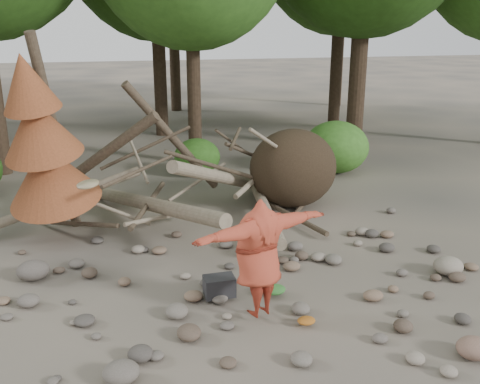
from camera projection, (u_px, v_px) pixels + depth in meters
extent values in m
plane|color=#514C44|center=(235.00, 299.00, 9.03)|extent=(120.00, 120.00, 0.00)
ellipsoid|color=#332619|center=(293.00, 168.00, 13.32)|extent=(2.20, 1.87, 1.98)
cylinder|color=gray|center=(151.00, 204.00, 12.03)|extent=(2.61, 5.11, 1.08)
cylinder|color=gray|center=(224.00, 178.00, 12.82)|extent=(3.18, 3.71, 1.90)
cylinder|color=brown|center=(93.00, 162.00, 12.31)|extent=(3.08, 1.91, 2.49)
cylinder|color=gray|center=(264.00, 206.00, 12.54)|extent=(1.13, 4.98, 0.43)
cylinder|color=brown|center=(173.00, 138.00, 12.83)|extent=(2.39, 1.03, 2.89)
cylinder|color=gray|center=(58.00, 201.00, 11.78)|extent=(3.71, 0.86, 1.20)
cylinder|color=#4C3F30|center=(83.00, 224.00, 11.56)|extent=(1.52, 1.70, 0.49)
cylinder|color=gray|center=(198.00, 181.00, 12.89)|extent=(1.57, 0.85, 0.69)
cylinder|color=#4C3F30|center=(256.00, 156.00, 13.62)|extent=(1.92, 1.25, 1.10)
cylinder|color=gray|center=(138.00, 159.00, 12.15)|extent=(0.37, 1.42, 0.85)
cylinder|color=#4C3F30|center=(292.00, 216.00, 12.47)|extent=(0.79, 2.54, 0.12)
cylinder|color=gray|center=(164.00, 217.00, 11.56)|extent=(1.78, 1.11, 0.29)
cylinder|color=#4C3F30|center=(55.00, 136.00, 11.16)|extent=(0.67, 1.13, 4.35)
cone|color=brown|center=(50.00, 172.00, 11.05)|extent=(2.06, 2.13, 1.86)
cone|color=brown|center=(38.00, 127.00, 10.53)|extent=(1.71, 1.78, 1.65)
cone|color=brown|center=(26.00, 82.00, 10.06)|extent=(1.23, 1.30, 1.41)
cylinder|color=#38281C|center=(193.00, 52.00, 16.67)|extent=(0.44, 0.44, 7.14)
cylinder|color=#38281C|center=(362.00, 14.00, 18.33)|extent=(0.60, 0.60, 9.45)
cylinder|color=#38281C|center=(158.00, 28.00, 20.94)|extent=(0.52, 0.52, 8.54)
cylinder|color=#38281C|center=(338.00, 32.00, 22.46)|extent=(0.50, 0.50, 8.12)
cylinder|color=#38281C|center=(173.00, 24.00, 27.08)|extent=(0.54, 0.54, 8.75)
cylinder|color=#38281C|center=(340.00, 33.00, 28.94)|extent=(0.46, 0.46, 7.84)
ellipsoid|color=#32681E|center=(197.00, 157.00, 16.24)|extent=(1.40, 1.40, 1.12)
ellipsoid|color=#3E7B26|center=(336.00, 147.00, 16.45)|extent=(2.00, 2.00, 1.60)
imported|color=#AF3C27|center=(259.00, 258.00, 8.16)|extent=(2.42, 1.31, 1.90)
cylinder|color=#8F7E5A|center=(88.00, 184.00, 6.83)|extent=(0.34, 0.34, 0.08)
cube|color=black|center=(219.00, 289.00, 9.00)|extent=(0.51, 0.34, 0.34)
ellipsoid|color=#306C2B|center=(274.00, 292.00, 9.11)|extent=(0.39, 0.32, 0.15)
ellipsoid|color=#9F5A1B|center=(306.00, 323.00, 8.20)|extent=(0.28, 0.23, 0.10)
ellipsoid|color=#615951|center=(121.00, 372.00, 6.91)|extent=(0.48, 0.44, 0.29)
ellipsoid|color=#7A5B4C|center=(474.00, 348.00, 7.42)|extent=(0.49, 0.44, 0.29)
ellipsoid|color=gray|center=(448.00, 266.00, 9.88)|extent=(0.56, 0.50, 0.33)
ellipsoid|color=#59524B|center=(33.00, 270.00, 9.68)|extent=(0.59, 0.53, 0.35)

